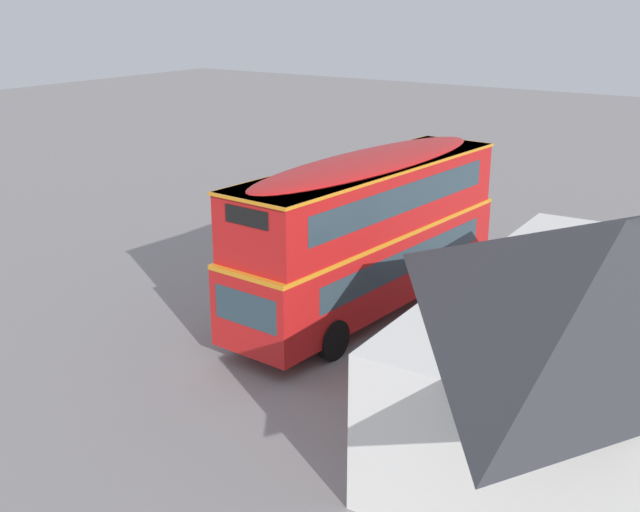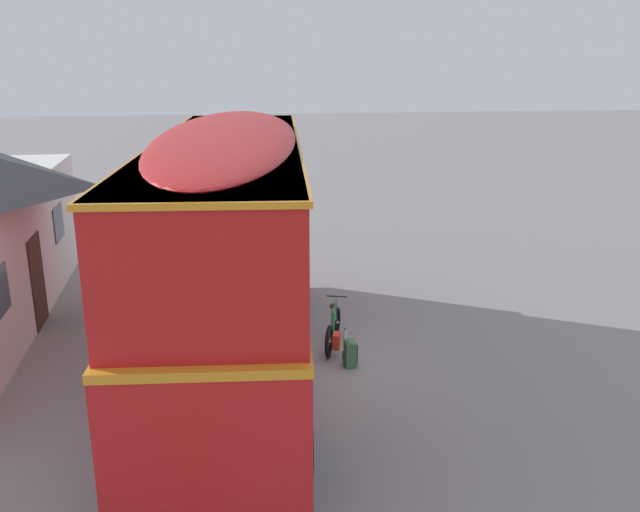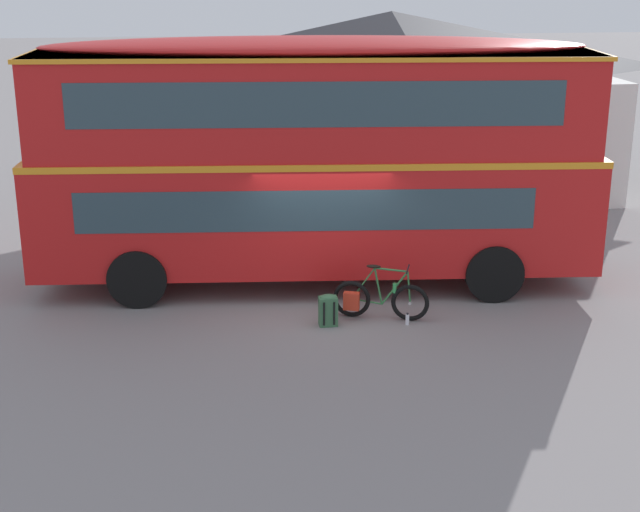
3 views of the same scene
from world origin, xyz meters
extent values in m
plane|color=gray|center=(0.00, 0.00, 0.00)|extent=(120.00, 120.00, 0.00)
cylinder|color=black|center=(3.38, 2.35, 0.55)|extent=(1.12, 0.36, 1.10)
cylinder|color=black|center=(3.21, -0.03, 0.55)|extent=(1.12, 0.36, 1.10)
cylinder|color=black|center=(-3.23, 2.82, 0.55)|extent=(1.12, 0.36, 1.10)
cylinder|color=black|center=(-3.40, 0.45, 0.55)|extent=(1.12, 0.36, 1.10)
cube|color=red|center=(-0.01, 1.40, 1.52)|extent=(10.84, 3.26, 2.10)
cube|color=orange|center=(-0.01, 1.40, 2.60)|extent=(10.86, 3.28, 0.12)
cube|color=red|center=(-0.01, 1.40, 3.58)|extent=(10.51, 3.18, 1.90)
ellipsoid|color=red|center=(-0.01, 1.40, 4.61)|extent=(10.30, 3.12, 0.36)
cube|color=#2D424C|center=(5.30, 1.02, 1.77)|extent=(0.21, 2.05, 0.90)
cube|color=black|center=(5.16, 1.03, 4.10)|extent=(0.16, 1.38, 0.44)
cube|color=#2D424C|center=(-0.29, 0.17, 1.82)|extent=(8.32, 0.64, 0.76)
cube|color=#2D424C|center=(-0.09, 0.19, 3.73)|extent=(8.74, 0.67, 0.80)
cube|color=#2D424C|center=(-0.12, 2.65, 1.82)|extent=(8.32, 0.64, 0.76)
cube|color=#2D424C|center=(0.08, 2.61, 3.73)|extent=(8.74, 0.67, 0.80)
cube|color=orange|center=(-0.01, 1.40, 4.49)|extent=(10.63, 3.27, 0.08)
torus|color=black|center=(1.45, -0.82, 0.34)|extent=(0.67, 0.28, 0.68)
torus|color=black|center=(0.45, -0.50, 0.34)|extent=(0.67, 0.28, 0.68)
cylinder|color=#B2B2B7|center=(1.45, -0.82, 0.34)|extent=(0.08, 0.11, 0.05)
cylinder|color=#B2B2B7|center=(0.45, -0.50, 0.34)|extent=(0.08, 0.11, 0.05)
cylinder|color=#2D6B38|center=(1.18, -0.74, 0.60)|extent=(0.46, 0.18, 0.66)
cylinder|color=#2D6B38|center=(1.12, -0.71, 0.94)|extent=(0.57, 0.21, 0.07)
cylinder|color=#2D6B38|center=(0.91, -0.65, 0.61)|extent=(0.18, 0.09, 0.68)
cylinder|color=#2D6B38|center=(0.71, -0.59, 0.31)|extent=(0.53, 0.19, 0.09)
cylinder|color=#2D6B38|center=(0.65, -0.57, 0.64)|extent=(0.41, 0.15, 0.62)
cylinder|color=#2D6B38|center=(1.43, -0.81, 0.63)|extent=(0.10, 0.06, 0.58)
cylinder|color=black|center=(1.40, -0.80, 0.97)|extent=(0.16, 0.45, 0.03)
ellipsoid|color=black|center=(0.82, -0.62, 0.98)|extent=(0.28, 0.17, 0.06)
cube|color=red|center=(0.42, -0.66, 0.36)|extent=(0.31, 0.22, 0.32)
cylinder|color=green|center=(1.18, -0.74, 0.60)|extent=(0.07, 0.07, 0.18)
cube|color=#386642|center=(-0.02, -0.87, 0.26)|extent=(0.33, 0.23, 0.53)
ellipsoid|color=#386642|center=(-0.02, -0.87, 0.53)|extent=(0.31, 0.21, 0.10)
cube|color=#27472E|center=(-0.02, -0.74, 0.18)|extent=(0.23, 0.05, 0.18)
cylinder|color=black|center=(-0.11, -0.99, 0.26)|extent=(0.04, 0.04, 0.42)
cylinder|color=black|center=(0.07, -0.98, 0.26)|extent=(0.04, 0.04, 0.42)
cylinder|color=silver|center=(1.37, -1.00, 0.10)|extent=(0.07, 0.07, 0.19)
cylinder|color=black|center=(1.37, -1.00, 0.20)|extent=(0.04, 0.04, 0.03)
cube|color=silver|center=(2.93, 9.16, 1.59)|extent=(11.27, 7.08, 3.18)
pyramid|color=#38383D|center=(2.93, 9.16, 3.98)|extent=(11.68, 7.50, 1.60)
cube|color=#3D2319|center=(3.06, 5.82, 1.05)|extent=(1.10, 0.08, 2.10)
cube|color=#2D424C|center=(0.30, 5.72, 1.75)|extent=(1.10, 0.08, 0.90)
cube|color=#2D424C|center=(5.81, 5.93, 1.75)|extent=(1.10, 0.08, 0.90)
camera|label=1|loc=(19.08, 12.58, 9.12)|focal=43.87mm
camera|label=2|loc=(-12.15, 1.34, 6.00)|focal=37.79mm
camera|label=3|loc=(-1.90, -15.81, 6.22)|focal=51.79mm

